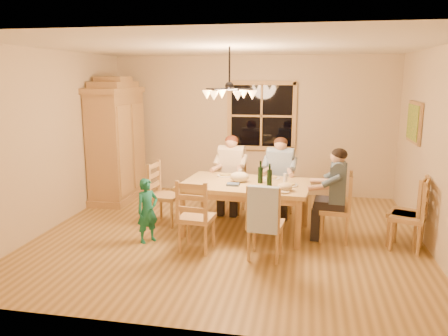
% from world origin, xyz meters
% --- Properties ---
extents(floor, '(5.50, 5.50, 0.00)m').
position_xyz_m(floor, '(0.00, 0.00, 0.00)').
color(floor, olive).
rests_on(floor, ground).
extents(ceiling, '(5.50, 5.00, 0.02)m').
position_xyz_m(ceiling, '(0.00, 0.00, 2.70)').
color(ceiling, white).
rests_on(ceiling, wall_back).
extents(wall_back, '(5.50, 0.02, 2.70)m').
position_xyz_m(wall_back, '(0.00, 2.50, 1.35)').
color(wall_back, beige).
rests_on(wall_back, floor).
extents(wall_left, '(0.02, 5.00, 2.70)m').
position_xyz_m(wall_left, '(-2.75, 0.00, 1.35)').
color(wall_left, beige).
rests_on(wall_left, floor).
extents(wall_right, '(0.02, 5.00, 2.70)m').
position_xyz_m(wall_right, '(2.75, 0.00, 1.35)').
color(wall_right, beige).
rests_on(wall_right, floor).
extents(window, '(1.30, 0.06, 1.30)m').
position_xyz_m(window, '(0.20, 2.47, 1.55)').
color(window, black).
rests_on(window, wall_back).
extents(painting, '(0.06, 0.78, 0.64)m').
position_xyz_m(painting, '(2.71, 1.20, 1.60)').
color(painting, '#A38046').
rests_on(painting, wall_right).
extents(chandelier, '(0.77, 0.68, 0.71)m').
position_xyz_m(chandelier, '(-0.00, 0.00, 2.08)').
color(chandelier, black).
rests_on(chandelier, ceiling).
extents(armoire, '(0.66, 1.40, 2.30)m').
position_xyz_m(armoire, '(-2.42, 1.57, 1.06)').
color(armoire, '#A38046').
rests_on(armoire, floor).
extents(dining_table, '(1.97, 1.31, 0.76)m').
position_xyz_m(dining_table, '(0.22, 0.20, 0.66)').
color(dining_table, tan).
rests_on(dining_table, floor).
extents(chair_far_left, '(0.48, 0.46, 0.99)m').
position_xyz_m(chair_far_left, '(-0.16, 1.13, 0.30)').
color(chair_far_left, tan).
rests_on(chair_far_left, floor).
extents(chair_far_right, '(0.48, 0.46, 0.99)m').
position_xyz_m(chair_far_right, '(0.66, 1.05, 0.30)').
color(chair_far_right, tan).
rests_on(chair_far_right, floor).
extents(chair_near_left, '(0.48, 0.46, 0.99)m').
position_xyz_m(chair_near_left, '(-0.33, -0.63, 0.30)').
color(chair_near_left, tan).
rests_on(chair_near_left, floor).
extents(chair_near_right, '(0.48, 0.46, 0.99)m').
position_xyz_m(chair_near_right, '(0.60, -0.72, 0.30)').
color(chair_near_right, tan).
rests_on(chair_near_right, floor).
extents(chair_end_left, '(0.46, 0.48, 0.99)m').
position_xyz_m(chair_end_left, '(-1.07, 0.33, 0.30)').
color(chair_end_left, tan).
rests_on(chair_end_left, floor).
extents(chair_end_right, '(0.46, 0.48, 0.99)m').
position_xyz_m(chair_end_right, '(1.51, 0.08, 0.30)').
color(chair_end_right, tan).
rests_on(chair_end_right, floor).
extents(adult_woman, '(0.42, 0.45, 0.87)m').
position_xyz_m(adult_woman, '(-0.16, 1.13, 0.84)').
color(adult_woman, beige).
rests_on(adult_woman, floor).
extents(adult_plaid_man, '(0.42, 0.45, 0.87)m').
position_xyz_m(adult_plaid_man, '(0.66, 1.05, 0.84)').
color(adult_plaid_man, '#335D8E').
rests_on(adult_plaid_man, floor).
extents(adult_slate_man, '(0.45, 0.42, 0.87)m').
position_xyz_m(adult_slate_man, '(1.51, 0.08, 0.84)').
color(adult_slate_man, '#45596F').
rests_on(adult_slate_man, floor).
extents(towel, '(0.39, 0.14, 0.58)m').
position_xyz_m(towel, '(0.58, -0.91, 0.70)').
color(towel, '#AAC4E7').
rests_on(towel, chair_near_right).
extents(wine_bottle_a, '(0.08, 0.08, 0.33)m').
position_xyz_m(wine_bottle_a, '(0.43, 0.22, 0.93)').
color(wine_bottle_a, black).
rests_on(wine_bottle_a, dining_table).
extents(wine_bottle_b, '(0.08, 0.08, 0.33)m').
position_xyz_m(wine_bottle_b, '(0.58, 0.04, 0.93)').
color(wine_bottle_b, black).
rests_on(wine_bottle_b, dining_table).
extents(plate_woman, '(0.26, 0.26, 0.02)m').
position_xyz_m(plate_woman, '(-0.16, 0.56, 0.77)').
color(plate_woman, white).
rests_on(plate_woman, dining_table).
extents(plate_plaid, '(0.26, 0.26, 0.02)m').
position_xyz_m(plate_plaid, '(0.56, 0.53, 0.77)').
color(plate_plaid, white).
rests_on(plate_plaid, dining_table).
extents(plate_slate, '(0.26, 0.26, 0.02)m').
position_xyz_m(plate_slate, '(0.85, 0.13, 0.77)').
color(plate_slate, white).
rests_on(plate_slate, dining_table).
extents(wine_glass_a, '(0.06, 0.06, 0.14)m').
position_xyz_m(wine_glass_a, '(0.09, 0.49, 0.83)').
color(wine_glass_a, silver).
rests_on(wine_glass_a, dining_table).
extents(wine_glass_b, '(0.06, 0.06, 0.14)m').
position_xyz_m(wine_glass_b, '(0.79, 0.31, 0.83)').
color(wine_glass_b, silver).
rests_on(wine_glass_b, dining_table).
extents(cap, '(0.20, 0.20, 0.11)m').
position_xyz_m(cap, '(0.81, -0.16, 0.82)').
color(cap, tan).
rests_on(cap, dining_table).
extents(napkin, '(0.19, 0.16, 0.03)m').
position_xyz_m(napkin, '(0.06, 0.00, 0.78)').
color(napkin, '#485D85').
rests_on(napkin, dining_table).
extents(cloth_bundle, '(0.28, 0.22, 0.15)m').
position_xyz_m(cloth_bundle, '(0.11, 0.24, 0.84)').
color(cloth_bundle, beige).
rests_on(cloth_bundle, dining_table).
extents(child, '(0.38, 0.40, 0.91)m').
position_xyz_m(child, '(-1.08, -0.46, 0.46)').
color(child, '#19725E').
rests_on(child, floor).
extents(chair_spare_front, '(0.54, 0.55, 0.99)m').
position_xyz_m(chair_spare_front, '(2.45, -0.08, 0.30)').
color(chair_spare_front, tan).
rests_on(chair_spare_front, floor).
extents(chair_spare_back, '(0.56, 0.57, 0.99)m').
position_xyz_m(chair_spare_back, '(2.45, 0.06, 0.30)').
color(chair_spare_back, tan).
rests_on(chair_spare_back, floor).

